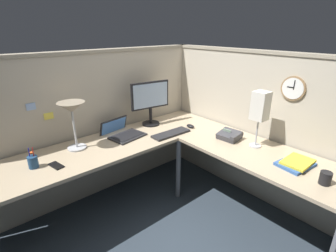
{
  "coord_description": "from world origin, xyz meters",
  "views": [
    {
      "loc": [
        -1.48,
        -1.58,
        1.78
      ],
      "look_at": [
        -0.04,
        0.1,
        0.92
      ],
      "focal_mm": 27.04,
      "sensor_mm": 36.0,
      "label": 1
    }
  ],
  "objects_px": {
    "keyboard": "(171,134)",
    "computer_mouse": "(190,126)",
    "coffee_mug": "(325,178)",
    "laptop": "(121,132)",
    "wall_clock": "(293,88)",
    "desk_lamp_paper": "(260,107)",
    "monitor": "(150,100)",
    "desk_lamp_dome": "(72,111)",
    "pen_cup": "(33,162)",
    "office_phone": "(230,136)",
    "cell_phone": "(56,166)",
    "book_stack": "(296,163)"
  },
  "relations": [
    {
      "from": "keyboard",
      "to": "computer_mouse",
      "type": "relative_size",
      "value": 4.13
    },
    {
      "from": "coffee_mug",
      "to": "laptop",
      "type": "bearing_deg",
      "value": 110.14
    },
    {
      "from": "laptop",
      "to": "wall_clock",
      "type": "relative_size",
      "value": 1.96
    },
    {
      "from": "keyboard",
      "to": "computer_mouse",
      "type": "bearing_deg",
      "value": 3.09
    },
    {
      "from": "desk_lamp_paper",
      "to": "wall_clock",
      "type": "relative_size",
      "value": 2.41
    },
    {
      "from": "desk_lamp_paper",
      "to": "monitor",
      "type": "bearing_deg",
      "value": 109.84
    },
    {
      "from": "monitor",
      "to": "desk_lamp_dome",
      "type": "bearing_deg",
      "value": -176.64
    },
    {
      "from": "desk_lamp_dome",
      "to": "pen_cup",
      "type": "relative_size",
      "value": 2.47
    },
    {
      "from": "computer_mouse",
      "to": "desk_lamp_paper",
      "type": "height_order",
      "value": "desk_lamp_paper"
    },
    {
      "from": "pen_cup",
      "to": "desk_lamp_dome",
      "type": "bearing_deg",
      "value": 15.9
    },
    {
      "from": "monitor",
      "to": "coffee_mug",
      "type": "height_order",
      "value": "monitor"
    },
    {
      "from": "desk_lamp_dome",
      "to": "office_phone",
      "type": "xyz_separation_m",
      "value": [
        1.25,
        -0.8,
        -0.33
      ]
    },
    {
      "from": "monitor",
      "to": "pen_cup",
      "type": "relative_size",
      "value": 2.78
    },
    {
      "from": "office_phone",
      "to": "coffee_mug",
      "type": "height_order",
      "value": "office_phone"
    },
    {
      "from": "pen_cup",
      "to": "wall_clock",
      "type": "height_order",
      "value": "wall_clock"
    },
    {
      "from": "desk_lamp_paper",
      "to": "coffee_mug",
      "type": "height_order",
      "value": "desk_lamp_paper"
    },
    {
      "from": "laptop",
      "to": "coffee_mug",
      "type": "xyz_separation_m",
      "value": [
        0.64,
        -1.74,
        0.02
      ]
    },
    {
      "from": "pen_cup",
      "to": "desk_lamp_paper",
      "type": "relative_size",
      "value": 0.34
    },
    {
      "from": "desk_lamp_dome",
      "to": "office_phone",
      "type": "distance_m",
      "value": 1.52
    },
    {
      "from": "desk_lamp_dome",
      "to": "pen_cup",
      "type": "distance_m",
      "value": 0.52
    },
    {
      "from": "computer_mouse",
      "to": "cell_phone",
      "type": "height_order",
      "value": "computer_mouse"
    },
    {
      "from": "laptop",
      "to": "desk_lamp_dome",
      "type": "height_order",
      "value": "desk_lamp_dome"
    },
    {
      "from": "wall_clock",
      "to": "computer_mouse",
      "type": "bearing_deg",
      "value": 112.8
    },
    {
      "from": "laptop",
      "to": "coffee_mug",
      "type": "height_order",
      "value": "laptop"
    },
    {
      "from": "computer_mouse",
      "to": "cell_phone",
      "type": "relative_size",
      "value": 0.72
    },
    {
      "from": "cell_phone",
      "to": "desk_lamp_paper",
      "type": "height_order",
      "value": "desk_lamp_paper"
    },
    {
      "from": "monitor",
      "to": "desk_lamp_dome",
      "type": "relative_size",
      "value": 1.12
    },
    {
      "from": "desk_lamp_dome",
      "to": "keyboard",
      "type": "bearing_deg",
      "value": -20.25
    },
    {
      "from": "keyboard",
      "to": "computer_mouse",
      "type": "distance_m",
      "value": 0.3
    },
    {
      "from": "office_phone",
      "to": "wall_clock",
      "type": "height_order",
      "value": "wall_clock"
    },
    {
      "from": "desk_lamp_dome",
      "to": "pen_cup",
      "type": "height_order",
      "value": "desk_lamp_dome"
    },
    {
      "from": "desk_lamp_dome",
      "to": "office_phone",
      "type": "height_order",
      "value": "desk_lamp_dome"
    },
    {
      "from": "book_stack",
      "to": "keyboard",
      "type": "bearing_deg",
      "value": 106.92
    },
    {
      "from": "desk_lamp_dome",
      "to": "coffee_mug",
      "type": "relative_size",
      "value": 4.64
    },
    {
      "from": "pen_cup",
      "to": "wall_clock",
      "type": "distance_m",
      "value": 2.3
    },
    {
      "from": "pen_cup",
      "to": "desk_lamp_paper",
      "type": "distance_m",
      "value": 1.97
    },
    {
      "from": "keyboard",
      "to": "desk_lamp_dome",
      "type": "bearing_deg",
      "value": 160.99
    },
    {
      "from": "wall_clock",
      "to": "cell_phone",
      "type": "bearing_deg",
      "value": 151.12
    },
    {
      "from": "desk_lamp_dome",
      "to": "pen_cup",
      "type": "xyz_separation_m",
      "value": [
        -0.4,
        -0.11,
        -0.31
      ]
    },
    {
      "from": "laptop",
      "to": "desk_lamp_paper",
      "type": "xyz_separation_m",
      "value": [
        0.82,
        -1.07,
        0.36
      ]
    },
    {
      "from": "monitor",
      "to": "pen_cup",
      "type": "xyz_separation_m",
      "value": [
        -1.3,
        -0.17,
        -0.24
      ]
    },
    {
      "from": "computer_mouse",
      "to": "wall_clock",
      "type": "bearing_deg",
      "value": -67.2
    },
    {
      "from": "keyboard",
      "to": "wall_clock",
      "type": "height_order",
      "value": "wall_clock"
    },
    {
      "from": "monitor",
      "to": "desk_lamp_paper",
      "type": "height_order",
      "value": "desk_lamp_paper"
    },
    {
      "from": "laptop",
      "to": "desk_lamp_paper",
      "type": "distance_m",
      "value": 1.39
    },
    {
      "from": "wall_clock",
      "to": "monitor",
      "type": "bearing_deg",
      "value": 117.41
    },
    {
      "from": "monitor",
      "to": "pen_cup",
      "type": "height_order",
      "value": "monitor"
    },
    {
      "from": "computer_mouse",
      "to": "book_stack",
      "type": "bearing_deg",
      "value": -87.52
    },
    {
      "from": "laptop",
      "to": "keyboard",
      "type": "distance_m",
      "value": 0.52
    },
    {
      "from": "laptop",
      "to": "computer_mouse",
      "type": "distance_m",
      "value": 0.77
    }
  ]
}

